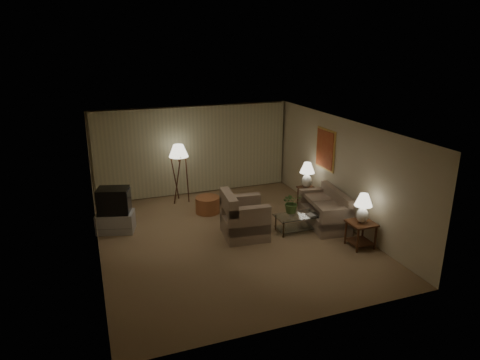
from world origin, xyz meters
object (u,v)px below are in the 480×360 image
at_px(tv_cabinet, 116,222).
at_px(floor_lamp, 179,172).
at_px(table_lamp_near, 363,206).
at_px(armchair, 245,219).
at_px(ottoman, 208,205).
at_px(vase, 291,213).
at_px(crt_tv, 114,201).
at_px(table_lamp_far, 307,173).
at_px(sofa, 324,212).
at_px(side_table_far, 306,194).
at_px(side_table_near, 361,230).
at_px(coffee_table, 297,221).

distance_m(tv_cabinet, floor_lamp, 2.54).
bearing_deg(table_lamp_near, tv_cabinet, 151.97).
relative_size(armchair, ottoman, 1.87).
relative_size(tv_cabinet, ottoman, 1.52).
bearing_deg(vase, table_lamp_near, -47.73).
bearing_deg(crt_tv, ottoman, 25.30).
height_order(table_lamp_far, floor_lamp, floor_lamp).
bearing_deg(crt_tv, sofa, 0.25).
bearing_deg(vase, tv_cabinet, 159.52).
bearing_deg(table_lamp_far, side_table_far, 0.00).
relative_size(sofa, tv_cabinet, 1.83).
bearing_deg(armchair, side_table_near, -116.72).
distance_m(armchair, table_lamp_far, 2.63).
bearing_deg(sofa, armchair, -85.00).
distance_m(table_lamp_far, tv_cabinet, 5.26).
bearing_deg(crt_tv, floor_lamp, 53.24).
bearing_deg(floor_lamp, vase, -54.99).
xyz_separation_m(tv_cabinet, floor_lamp, (1.96, 1.49, 0.65)).
xyz_separation_m(coffee_table, tv_cabinet, (-4.21, 1.52, -0.03)).
height_order(sofa, tv_cabinet, sofa).
xyz_separation_m(side_table_far, table_lamp_near, (0.00, -2.60, 0.62)).
xyz_separation_m(tv_cabinet, vase, (4.06, -1.52, 0.24)).
bearing_deg(side_table_far, table_lamp_near, -90.00).
xyz_separation_m(side_table_near, crt_tv, (-5.20, 2.77, 0.40)).
distance_m(table_lamp_far, coffee_table, 1.83).
height_order(tv_cabinet, vase, vase).
relative_size(side_table_near, table_lamp_near, 0.87).
xyz_separation_m(table_lamp_far, vase, (-1.14, -1.35, -0.53)).
distance_m(table_lamp_near, floor_lamp, 5.35).
bearing_deg(tv_cabinet, sofa, 0.25).
distance_m(armchair, tv_cabinet, 3.20).
height_order(table_lamp_far, vase, table_lamp_far).
bearing_deg(ottoman, floor_lamp, 115.66).
relative_size(armchair, tv_cabinet, 1.23).
relative_size(side_table_near, tv_cabinet, 0.60).
height_order(side_table_far, tv_cabinet, side_table_far).
distance_m(side_table_far, vase, 1.77).
distance_m(crt_tv, floor_lamp, 2.46).
height_order(side_table_far, ottoman, side_table_far).
bearing_deg(coffee_table, vase, 180.00).
bearing_deg(sofa, floor_lamp, -125.78).
bearing_deg(table_lamp_near, floor_lamp, 127.29).
xyz_separation_m(ottoman, vase, (1.59, -1.93, 0.27)).
bearing_deg(side_table_near, armchair, 147.81).
distance_m(side_table_near, side_table_far, 2.60).
bearing_deg(tv_cabinet, vase, -4.55).
relative_size(coffee_table, ottoman, 1.61).
height_order(side_table_near, ottoman, side_table_near).
distance_m(armchair, floor_lamp, 3.01).
relative_size(armchair, floor_lamp, 0.72).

